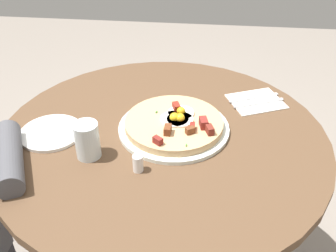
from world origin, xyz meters
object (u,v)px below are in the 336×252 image
at_px(fork, 259,103).
at_px(salt_shaker, 138,163).
at_px(knife, 254,98).
at_px(pizza_plate, 174,128).
at_px(breakfast_pizza, 175,123).
at_px(dining_table, 163,178).
at_px(water_glass, 87,140).
at_px(bread_plate, 51,133).

bearing_deg(fork, salt_shaker, -155.97).
bearing_deg(knife, pizza_plate, -163.84).
bearing_deg(breakfast_pizza, dining_table, -146.50).
bearing_deg(salt_shaker, knife, 50.68).
bearing_deg(breakfast_pizza, pizza_plate, 173.07).
height_order(water_glass, salt_shaker, water_glass).
bearing_deg(salt_shaker, breakfast_pizza, 68.22).
relative_size(dining_table, fork, 5.48).
xyz_separation_m(bread_plate, knife, (0.61, 0.27, 0.00)).
xyz_separation_m(fork, water_glass, (-0.49, -0.32, 0.05)).
height_order(knife, water_glass, water_glass).
distance_m(pizza_plate, salt_shaker, 0.21).
height_order(dining_table, pizza_plate, pizza_plate).
distance_m(fork, knife, 0.04).
bearing_deg(water_glass, dining_table, 33.48).
distance_m(breakfast_pizza, fork, 0.32).
bearing_deg(bread_plate, salt_shaker, -24.68).
distance_m(dining_table, pizza_plate, 0.19).
xyz_separation_m(dining_table, pizza_plate, (0.03, 0.02, 0.19)).
relative_size(pizza_plate, knife, 1.86).
relative_size(breakfast_pizza, water_glass, 2.84).
distance_m(knife, water_glass, 0.59).
height_order(bread_plate, salt_shaker, salt_shaker).
bearing_deg(dining_table, water_glass, -146.52).
distance_m(breakfast_pizza, bread_plate, 0.37).
xyz_separation_m(breakfast_pizza, fork, (0.27, 0.17, -0.02)).
relative_size(dining_table, water_glass, 9.47).
relative_size(knife, salt_shaker, 3.74).
xyz_separation_m(pizza_plate, water_glass, (-0.22, -0.15, 0.05)).
bearing_deg(dining_table, salt_shaker, -103.89).
bearing_deg(dining_table, knife, 38.83).
bearing_deg(pizza_plate, dining_table, -144.04).
distance_m(dining_table, water_glass, 0.32).
height_order(dining_table, fork, fork).
distance_m(pizza_plate, knife, 0.33).
xyz_separation_m(pizza_plate, fork, (0.27, 0.17, 0.00)).
bearing_deg(water_glass, fork, 33.37).
bearing_deg(pizza_plate, fork, 32.97).
bearing_deg(fork, pizza_plate, -170.06).
bearing_deg(salt_shaker, bread_plate, 155.32).
bearing_deg(pizza_plate, water_glass, -146.14).
height_order(fork, salt_shaker, salt_shaker).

